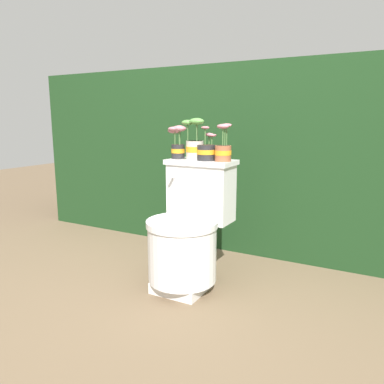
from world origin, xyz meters
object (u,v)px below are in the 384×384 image
(potted_plant_midleft, at_px, (195,144))
(toilet, at_px, (189,231))
(potted_plant_middle, at_px, (206,150))
(potted_plant_midright, at_px, (223,148))
(potted_plant_left, at_px, (178,142))

(potted_plant_midleft, bearing_deg, toilet, -74.38)
(toilet, distance_m, potted_plant_middle, 0.50)
(toilet, height_order, potted_plant_midright, potted_plant_midright)
(potted_plant_middle, distance_m, potted_plant_midright, 0.12)
(potted_plant_middle, bearing_deg, potted_plant_midleft, 174.49)
(potted_plant_left, relative_size, potted_plant_midright, 0.94)
(toilet, bearing_deg, potted_plant_midleft, 105.62)
(potted_plant_midleft, bearing_deg, potted_plant_midright, -4.01)
(toilet, distance_m, potted_plant_midleft, 0.54)
(potted_plant_middle, xyz_separation_m, potted_plant_midright, (0.11, -0.01, 0.02))
(toilet, xyz_separation_m, potted_plant_midleft, (-0.04, 0.16, 0.51))
(toilet, height_order, potted_plant_middle, potted_plant_middle)
(potted_plant_left, bearing_deg, potted_plant_middle, 0.17)
(potted_plant_left, height_order, potted_plant_middle, potted_plant_left)
(potted_plant_midleft, xyz_separation_m, potted_plant_midright, (0.20, -0.01, -0.02))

